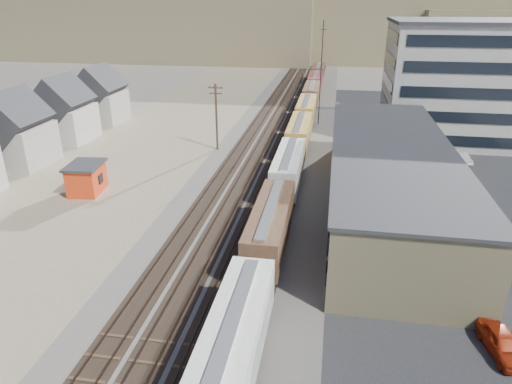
% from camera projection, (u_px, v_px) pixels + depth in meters
% --- Properties ---
extents(ground, '(300.00, 300.00, 0.00)m').
position_uv_depth(ground, '(186.00, 346.00, 30.50)').
color(ground, '#6B6356').
rests_on(ground, ground).
extents(ballast_bed, '(18.00, 200.00, 0.06)m').
position_uv_depth(ballast_bed, '(279.00, 138.00, 75.80)').
color(ballast_bed, '#4C4742').
rests_on(ballast_bed, ground).
extents(dirt_yard, '(24.00, 180.00, 0.03)m').
position_uv_depth(dirt_yard, '(142.00, 150.00, 69.87)').
color(dirt_yard, '#766C51').
rests_on(dirt_yard, ground).
extents(asphalt_lot, '(26.00, 120.00, 0.04)m').
position_uv_depth(asphalt_lot, '(434.00, 178.00, 58.77)').
color(asphalt_lot, '#232326').
rests_on(asphalt_lot, ground).
extents(rail_tracks, '(11.40, 200.00, 0.24)m').
position_uv_depth(rail_tracks, '(276.00, 137.00, 75.85)').
color(rail_tracks, black).
rests_on(rail_tracks, ground).
extents(freight_train, '(3.00, 119.74, 4.46)m').
position_uv_depth(freight_train, '(303.00, 121.00, 74.98)').
color(freight_train, black).
rests_on(freight_train, ground).
extents(warehouse, '(12.40, 40.40, 7.25)m').
position_uv_depth(warehouse, '(388.00, 176.00, 49.38)').
color(warehouse, tan).
rests_on(warehouse, ground).
extents(office_tower, '(22.60, 18.60, 18.45)m').
position_uv_depth(office_tower, '(459.00, 81.00, 72.29)').
color(office_tower, '#9E998E').
rests_on(office_tower, ground).
extents(utility_pole_north, '(2.20, 0.32, 10.00)m').
position_uv_depth(utility_pole_north, '(216.00, 116.00, 67.81)').
color(utility_pole_north, '#382619').
rests_on(utility_pole_north, ground).
extents(radio_mast, '(1.20, 0.16, 18.00)m').
position_uv_depth(radio_mast, '(321.00, 74.00, 80.35)').
color(radio_mast, black).
rests_on(radio_mast, ground).
extents(hills_north, '(265.00, 80.00, 32.00)m').
position_uv_depth(hills_north, '(318.00, 18.00, 177.09)').
color(hills_north, brown).
rests_on(hills_north, ground).
extents(maintenance_shed, '(4.30, 5.28, 3.58)m').
position_uv_depth(maintenance_shed, '(86.00, 178.00, 53.93)').
color(maintenance_shed, red).
rests_on(maintenance_shed, ground).
extents(parked_car_red, '(2.62, 4.86, 1.57)m').
position_uv_depth(parked_car_red, '(502.00, 343.00, 29.65)').
color(parked_car_red, '#A1290E').
rests_on(parked_car_red, ground).
extents(parked_car_blue, '(5.12, 5.94, 1.52)m').
position_uv_depth(parked_car_blue, '(424.00, 163.00, 61.83)').
color(parked_car_blue, navy).
rests_on(parked_car_blue, ground).
extents(parked_car_far, '(2.69, 4.82, 1.55)m').
position_uv_depth(parked_car_far, '(462.00, 157.00, 64.24)').
color(parked_car_far, silver).
rests_on(parked_car_far, ground).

